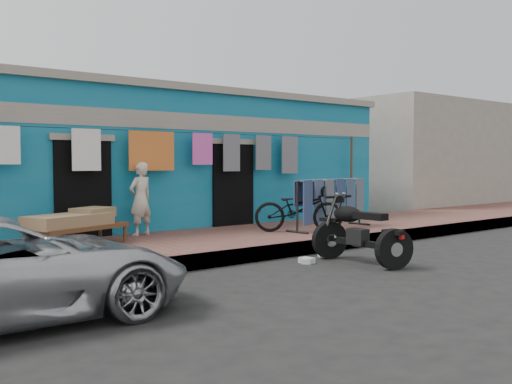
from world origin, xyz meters
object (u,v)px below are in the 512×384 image
object	(u,v)px
charpoy	(78,228)
motorcycle	(360,230)
bicycle	(299,204)
jeans_rack	(330,203)
seated_person	(141,199)

from	to	relation	value
charpoy	motorcycle	bearing A→B (deg)	-42.25
bicycle	motorcycle	distance (m)	2.46
bicycle	charpoy	distance (m)	4.41
bicycle	jeans_rack	size ratio (longest dim) A/B	0.77
motorcycle	jeans_rack	bearing A→B (deg)	52.74
motorcycle	jeans_rack	xyz separation A→B (m)	(1.68, 2.32, 0.25)
bicycle	charpoy	size ratio (longest dim) A/B	0.91
seated_person	bicycle	world-z (taller)	seated_person
bicycle	motorcycle	world-z (taller)	bicycle
seated_person	motorcycle	size ratio (longest dim) A/B	0.83
charpoy	bicycle	bearing A→B (deg)	-11.77
seated_person	bicycle	bearing A→B (deg)	137.53
seated_person	jeans_rack	bearing A→B (deg)	143.62
jeans_rack	bicycle	bearing A→B (deg)	179.82
motorcycle	charpoy	xyz separation A→B (m)	(-3.55, 3.22, -0.00)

